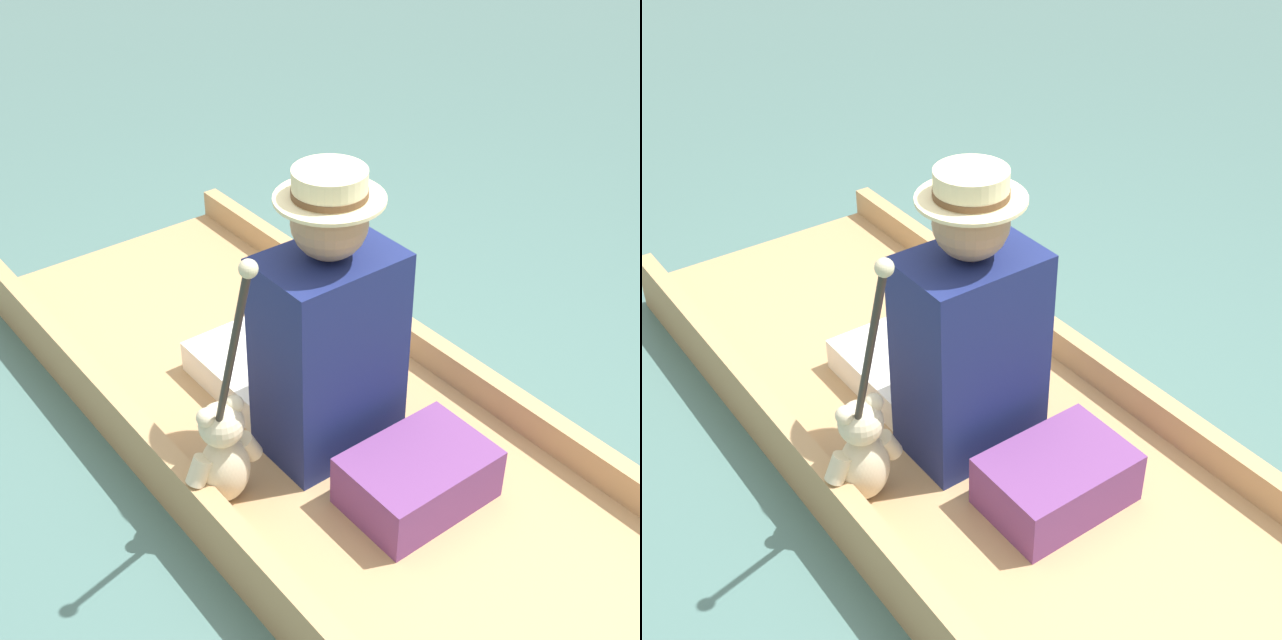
% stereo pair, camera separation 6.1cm
% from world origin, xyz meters
% --- Properties ---
extents(ground_plane, '(16.00, 16.00, 0.00)m').
position_xyz_m(ground_plane, '(0.00, 0.00, 0.00)').
color(ground_plane, '#476B66').
extents(punt_boat, '(1.03, 2.93, 0.22)m').
position_xyz_m(punt_boat, '(0.00, 0.00, 0.07)').
color(punt_boat, tan).
rests_on(punt_boat, ground_plane).
extents(seat_cushion, '(0.40, 0.28, 0.16)m').
position_xyz_m(seat_cushion, '(0.02, -0.37, 0.19)').
color(seat_cushion, '#6B3875').
rests_on(seat_cushion, punt_boat).
extents(seated_person, '(0.38, 0.72, 0.89)m').
position_xyz_m(seated_person, '(-0.02, 0.04, 0.45)').
color(seated_person, white).
rests_on(seated_person, punt_boat).
extents(teddy_bear, '(0.24, 0.14, 0.34)m').
position_xyz_m(teddy_bear, '(-0.40, -0.03, 0.27)').
color(teddy_bear, beige).
rests_on(teddy_bear, punt_boat).
extents(wine_glass, '(0.10, 0.10, 0.10)m').
position_xyz_m(wine_glass, '(0.33, 0.33, 0.18)').
color(wine_glass, silver).
rests_on(wine_glass, punt_boat).
extents(walking_cane, '(0.04, 0.32, 0.88)m').
position_xyz_m(walking_cane, '(-0.42, -0.13, 0.62)').
color(walking_cane, '#2D2823').
rests_on(walking_cane, punt_boat).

